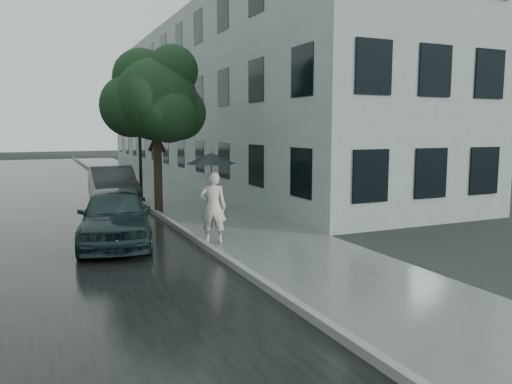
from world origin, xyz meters
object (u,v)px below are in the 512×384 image
pedestrian (213,207)px  street_tree (155,98)px  car_near (115,216)px  lamp_post (136,134)px  car_far (113,186)px

pedestrian → street_tree: (-0.25, 5.01, 3.00)m
street_tree → car_near: street_tree is taller
lamp_post → car_near: 7.41m
street_tree → car_far: (-1.10, 2.80, -3.19)m
car_near → car_far: 6.97m
lamp_post → car_far: bearing=164.4°
street_tree → car_near: bearing=-116.5°
car_far → street_tree: bearing=-66.7°
pedestrian → car_near: bearing=-0.6°
pedestrian → car_near: pedestrian is taller
pedestrian → car_far: (-1.35, 7.82, -0.19)m
lamp_post → car_far: lamp_post is taller
pedestrian → lamp_post: bearing=-66.1°
pedestrian → lamp_post: (-0.40, 7.80, 1.78)m
car_far → pedestrian: bearing=-78.3°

